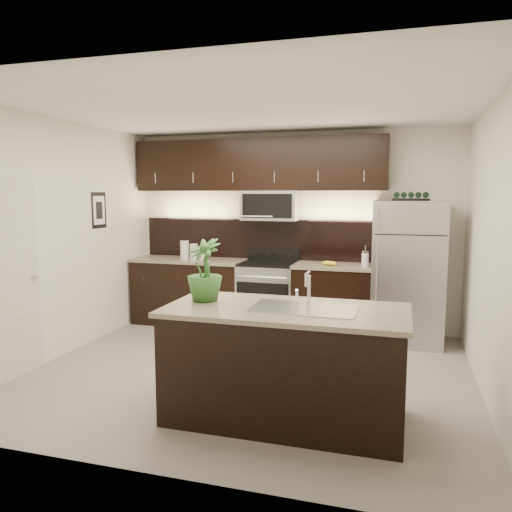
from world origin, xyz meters
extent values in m
plane|color=gray|center=(0.00, 0.00, 0.00)|extent=(4.50, 4.50, 0.00)
cube|color=silver|center=(0.00, 2.00, 1.35)|extent=(4.50, 0.02, 2.70)
cube|color=silver|center=(0.00, -2.00, 1.35)|extent=(4.50, 0.02, 2.70)
cube|color=silver|center=(-2.25, 0.00, 1.35)|extent=(0.02, 4.00, 2.70)
cube|color=silver|center=(2.25, 0.00, 1.35)|extent=(0.02, 4.00, 2.70)
cube|color=white|center=(0.00, 0.00, 2.70)|extent=(4.50, 4.00, 0.02)
cube|color=silver|center=(-2.23, -0.80, 1.01)|extent=(0.04, 0.80, 2.02)
sphere|color=silver|center=(-2.20, -0.48, 1.00)|extent=(0.06, 0.06, 0.06)
cube|color=black|center=(-2.24, 0.75, 1.65)|extent=(0.01, 0.32, 0.46)
cube|color=white|center=(-2.23, 0.75, 1.65)|extent=(0.00, 0.24, 0.36)
cube|color=black|center=(-1.42, 1.69, 0.45)|extent=(1.57, 0.62, 0.90)
cube|color=black|center=(0.71, 1.69, 0.45)|extent=(1.16, 0.62, 0.90)
cube|color=#B2B2B7|center=(-0.25, 1.69, 0.45)|extent=(0.76, 0.62, 0.90)
cube|color=black|center=(-0.25, 1.69, 0.92)|extent=(0.76, 0.60, 0.03)
cube|color=tan|center=(-1.42, 1.69, 0.92)|extent=(1.59, 0.65, 0.04)
cube|color=tan|center=(0.71, 1.69, 0.92)|extent=(1.18, 0.65, 0.04)
cube|color=black|center=(-0.46, 1.99, 1.22)|extent=(3.49, 0.02, 0.56)
cube|color=#B2B2B7|center=(-0.25, 1.80, 1.70)|extent=(0.76, 0.40, 0.40)
cube|color=black|center=(-0.46, 1.83, 2.25)|extent=(3.49, 0.33, 0.70)
cube|color=black|center=(0.60, -0.93, 0.45)|extent=(1.90, 0.90, 0.90)
cube|color=tan|center=(0.60, -0.93, 0.92)|extent=(1.96, 0.96, 0.04)
cube|color=silver|center=(0.75, -0.93, 0.95)|extent=(0.84, 0.50, 0.01)
cylinder|color=silver|center=(0.75, -0.72, 1.06)|extent=(0.03, 0.03, 0.24)
cylinder|color=silver|center=(0.75, -0.79, 1.21)|extent=(0.02, 0.14, 0.02)
cylinder|color=silver|center=(0.75, -0.86, 1.16)|extent=(0.02, 0.02, 0.10)
cube|color=#B2B2B7|center=(1.57, 1.63, 0.89)|extent=(0.86, 0.77, 1.77)
cube|color=black|center=(1.57, 1.63, 1.79)|extent=(0.44, 0.27, 0.03)
cylinder|color=black|center=(1.40, 1.63, 1.84)|extent=(0.07, 0.25, 0.07)
cylinder|color=black|center=(1.49, 1.63, 1.84)|extent=(0.07, 0.25, 0.07)
cylinder|color=black|center=(1.57, 1.63, 1.84)|extent=(0.07, 0.25, 0.07)
cylinder|color=black|center=(1.65, 1.63, 1.84)|extent=(0.07, 0.25, 0.07)
cylinder|color=black|center=(1.74, 1.63, 1.84)|extent=(0.07, 0.25, 0.07)
imported|color=#316327|center=(-0.13, -0.86, 1.21)|extent=(0.40, 0.40, 0.54)
cylinder|color=silver|center=(-1.47, 1.64, 1.07)|extent=(0.12, 0.12, 0.26)
cylinder|color=silver|center=(-1.32, 1.63, 1.05)|extent=(0.11, 0.11, 0.22)
cylinder|color=silver|center=(-1.18, 1.63, 1.03)|extent=(0.10, 0.10, 0.19)
cylinder|color=silver|center=(1.04, 1.64, 1.03)|extent=(0.09, 0.09, 0.17)
cylinder|color=silver|center=(1.04, 1.64, 1.12)|extent=(0.09, 0.09, 0.02)
cylinder|color=silver|center=(1.04, 1.64, 1.17)|extent=(0.01, 0.01, 0.07)
ellipsoid|color=yellow|center=(0.55, 1.61, 0.97)|extent=(0.23, 0.20, 0.06)
camera|label=1|loc=(1.49, -4.80, 1.86)|focal=35.00mm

